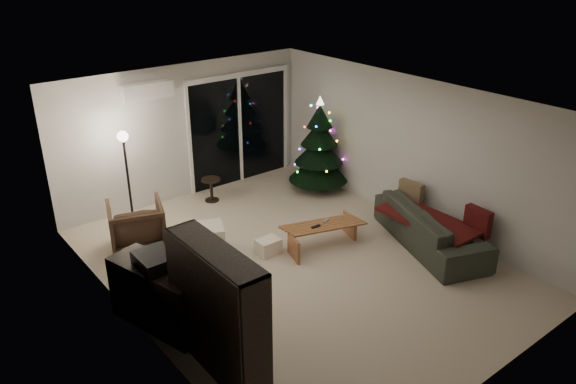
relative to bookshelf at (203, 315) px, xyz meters
name	(u,v)px	position (x,y,z in m)	size (l,w,h in m)	color
room	(261,166)	(2.71, 2.67, 0.26)	(6.50, 7.51, 2.60)	beige
bookshelf	(203,315)	(0.00, 0.00, 0.00)	(0.38, 1.51, 1.51)	black
media_cabinet	(159,295)	(0.00, 1.10, -0.34)	(0.50, 1.34, 0.84)	black
stereo	(155,260)	(0.00, 1.10, 0.17)	(0.42, 0.50, 0.18)	black
armchair	(137,226)	(0.60, 3.10, -0.37)	(0.82, 0.85, 0.77)	#472F1C
ottoman	(208,238)	(1.42, 2.32, -0.54)	(0.48, 0.48, 0.43)	white
cardboard_box_a	(209,253)	(1.25, 2.00, -0.59)	(0.45, 0.35, 0.32)	white
cardboard_box_b	(268,246)	(2.11, 1.66, -0.63)	(0.35, 0.27, 0.25)	white
side_table	(211,190)	(2.44, 3.89, -0.53)	(0.35, 0.35, 0.44)	black
floor_lamp	(129,182)	(0.85, 3.85, 0.06)	(0.26, 0.26, 1.63)	black
sofa	(431,226)	(4.30, 0.28, -0.43)	(2.25, 0.88, 0.66)	#383E32
sofa_throw	(428,220)	(4.20, 0.28, -0.28)	(0.70, 1.62, 0.05)	#4D1412
cushion_a	(411,194)	(4.55, 0.93, -0.16)	(0.13, 0.43, 0.43)	olive
cushion_b	(478,222)	(4.55, -0.37, -0.16)	(0.13, 0.43, 0.43)	#4D1412
coffee_table	(323,235)	(2.92, 1.30, -0.56)	(1.25, 0.44, 0.40)	#9F5B3C
remote_a	(316,226)	(2.77, 1.30, -0.35)	(0.16, 0.05, 0.02)	black
remote_b	(326,221)	(3.02, 1.35, -0.35)	(0.15, 0.04, 0.02)	slate
christmas_tree	(319,144)	(4.36, 3.06, 0.18)	(1.15, 1.15, 1.86)	black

